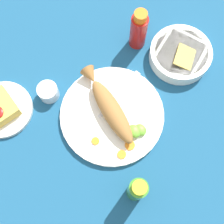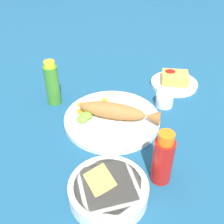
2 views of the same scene
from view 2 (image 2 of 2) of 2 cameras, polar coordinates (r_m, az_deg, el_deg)
name	(u,v)px [view 2 (image 2 of 2)]	position (r m, az deg, el deg)	size (l,w,h in m)	color
ground_plane	(112,121)	(0.90, 0.00, -1.92)	(4.00, 4.00, 0.00)	navy
main_plate	(112,119)	(0.90, 0.00, -1.47)	(0.30, 0.30, 0.02)	white
fried_fish	(117,112)	(0.87, 1.12, 0.10)	(0.26, 0.08, 0.05)	#996633
fork_near	(122,131)	(0.84, 2.13, -3.97)	(0.06, 0.18, 0.00)	silver
fork_far	(107,133)	(0.83, -1.10, -4.26)	(0.12, 0.16, 0.00)	silver
carrot_slice_near	(105,100)	(0.96, -1.51, 2.39)	(0.02, 0.02, 0.00)	orange
carrot_slice_mid	(81,105)	(0.95, -6.32, 1.45)	(0.03, 0.03, 0.00)	orange
carrot_slice_far	(81,111)	(0.92, -6.35, 0.17)	(0.03, 0.03, 0.00)	orange
lime_wedge_main	(86,116)	(0.88, -5.36, -0.75)	(0.04, 0.03, 0.02)	#6BB233
lime_wedge_side	(82,119)	(0.87, -6.06, -1.46)	(0.04, 0.03, 0.02)	#6BB233
hot_sauce_bottle_red	(163,159)	(0.70, 10.30, -9.35)	(0.05, 0.05, 0.15)	#B21914
hot_sauce_bottle_green	(52,84)	(0.97, -12.06, 5.63)	(0.05, 0.05, 0.16)	#3D8428
salt_cup	(165,101)	(0.98, 10.62, 2.31)	(0.06, 0.06, 0.05)	silver
side_plate_fries	(174,84)	(1.10, 12.50, 5.65)	(0.18, 0.18, 0.01)	white
fries_pile	(175,78)	(1.09, 12.64, 6.81)	(0.10, 0.08, 0.04)	gold
guacamole_bowl	(108,190)	(0.69, -0.75, -15.53)	(0.19, 0.19, 0.06)	white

